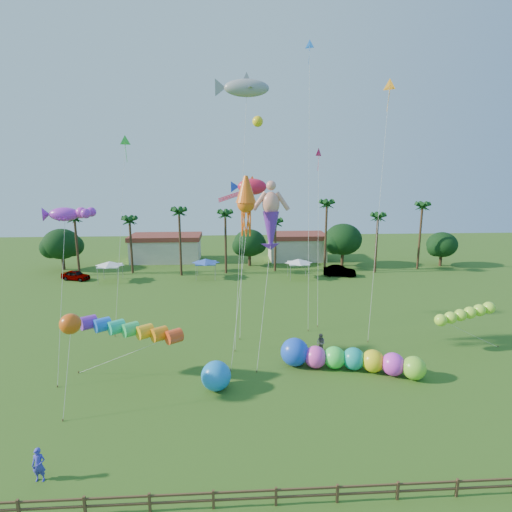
{
  "coord_description": "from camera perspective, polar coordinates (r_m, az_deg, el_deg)",
  "views": [
    {
      "loc": [
        -1.95,
        -22.33,
        15.74
      ],
      "look_at": [
        0.0,
        10.0,
        9.0
      ],
      "focal_mm": 28.0,
      "sensor_mm": 36.0,
      "label": 1
    }
  ],
  "objects": [
    {
      "name": "buildings_row",
      "position": [
        73.63,
        -4.28,
        0.97
      ],
      "size": [
        35.0,
        7.0,
        4.0
      ],
      "color": "beige",
      "rests_on": "ground"
    },
    {
      "name": "tent_row",
      "position": [
        60.22,
        -7.23,
        -0.79
      ],
      "size": [
        31.0,
        4.0,
        0.6
      ],
      "color": "white",
      "rests_on": "ground"
    },
    {
      "name": "caterpillar_inflatable",
      "position": [
        34.21,
        12.61,
        -14.11
      ],
      "size": [
        11.28,
        5.2,
        2.34
      ],
      "rotation": [
        0.0,
        0.0,
        -0.29
      ],
      "color": "#FF43C9",
      "rests_on": "ground"
    },
    {
      "name": "delta_kite_red",
      "position": [
        42.85,
        8.94,
        13.78
      ],
      "size": [
        0.99,
        3.59,
        18.3
      ],
      "color": "#E1194C",
      "rests_on": "ground"
    },
    {
      "name": "delta_kite_yellow",
      "position": [
        41.58,
        18.48,
        21.58
      ],
      "size": [
        2.51,
        4.09,
        24.27
      ],
      "color": "orange",
      "rests_on": "ground"
    },
    {
      "name": "rainbow_tube",
      "position": [
        31.67,
        -15.22,
        -11.1
      ],
      "size": [
        9.82,
        4.46,
        4.21
      ],
      "color": "#EE451A",
      "rests_on": "ground"
    },
    {
      "name": "shark_kite",
      "position": [
        39.44,
        -1.36,
        22.85
      ],
      "size": [
        5.56,
        6.26,
        24.33
      ],
      "color": "gray",
      "rests_on": "ground"
    },
    {
      "name": "lobster_kite",
      "position": [
        35.1,
        -25.71,
        5.39
      ],
      "size": [
        4.55,
        6.06,
        13.34
      ],
      "color": "#AB2AD3",
      "rests_on": "ground"
    },
    {
      "name": "green_worm",
      "position": [
        39.35,
        24.89,
        -8.31
      ],
      "size": [
        8.98,
        1.32,
        3.62
      ],
      "color": "#A6F135",
      "rests_on": "ground"
    },
    {
      "name": "fence",
      "position": [
        22.35,
        2.88,
        -30.87
      ],
      "size": [
        36.12,
        0.12,
        1.0
      ],
      "color": "brown",
      "rests_on": "ground"
    },
    {
      "name": "blue_ball",
      "position": [
        30.82,
        -5.73,
        -16.66
      ],
      "size": [
        2.21,
        2.21,
        2.21
      ],
      "primitive_type": "sphere",
      "color": "#1980E3",
      "rests_on": "ground"
    },
    {
      "name": "orange_ball_kite",
      "position": [
        29.51,
        -25.0,
        -8.8
      ],
      "size": [
        1.72,
        2.76,
        6.64
      ],
      "color": "#E15512",
      "rests_on": "ground"
    },
    {
      "name": "spectator_b",
      "position": [
        36.91,
        9.24,
        -12.18
      ],
      "size": [
        1.04,
        1.06,
        1.72
      ],
      "primitive_type": "imported",
      "rotation": [
        0.0,
        0.0,
        -0.89
      ],
      "color": "gray",
      "rests_on": "ground"
    },
    {
      "name": "car_b",
      "position": [
        63.41,
        11.87,
        -2.11
      ],
      "size": [
        5.22,
        2.77,
        1.64
      ],
      "primitive_type": "imported",
      "rotation": [
        0.0,
        0.0,
        1.35
      ],
      "color": "#4C4C54",
      "rests_on": "ground"
    },
    {
      "name": "merman_kite",
      "position": [
        34.67,
        2.14,
        5.09
      ],
      "size": [
        2.86,
        5.78,
        14.6
      ],
      "color": "#E89684",
      "rests_on": "ground"
    },
    {
      "name": "fish_kite",
      "position": [
        41.43,
        -0.54,
        9.86
      ],
      "size": [
        4.5,
        6.14,
        15.31
      ],
      "color": "red",
      "rests_on": "ground"
    },
    {
      "name": "tree_line",
      "position": [
        67.53,
        1.28,
        1.98
      ],
      "size": [
        69.46,
        8.91,
        11.0
      ],
      "color": "#3A2819",
      "rests_on": "ground"
    },
    {
      "name": "spectator_a",
      "position": [
        25.9,
        -28.61,
        -24.72
      ],
      "size": [
        0.68,
        0.45,
        1.86
      ],
      "primitive_type": "imported",
      "rotation": [
        0.0,
        0.0,
        0.01
      ],
      "color": "#3839C4",
      "rests_on": "ground"
    },
    {
      "name": "ground",
      "position": [
        27.39,
        1.37,
        -23.33
      ],
      "size": [
        160.0,
        160.0,
        0.0
      ],
      "primitive_type": "plane",
      "color": "#285116",
      "rests_on": "ground"
    },
    {
      "name": "delta_kite_blue",
      "position": [
        43.91,
        7.65,
        26.48
      ],
      "size": [
        1.04,
        4.5,
        28.5
      ],
      "color": "blue",
      "rests_on": "ground"
    },
    {
      "name": "delta_kite_green",
      "position": [
        42.73,
        -18.2,
        14.87
      ],
      "size": [
        1.86,
        4.32,
        19.41
      ],
      "color": "green",
      "rests_on": "ground"
    },
    {
      "name": "car_a",
      "position": [
        65.67,
        -24.37,
        -2.52
      ],
      "size": [
        4.63,
        3.01,
        1.47
      ],
      "primitive_type": "imported",
      "rotation": [
        0.0,
        0.0,
        1.25
      ],
      "color": "#4C4C54",
      "rests_on": "ground"
    },
    {
      "name": "squid_kite",
      "position": [
        33.14,
        -1.44,
        7.47
      ],
      "size": [
        2.53,
        4.35,
        15.65
      ],
      "color": "orange",
      "rests_on": "ground"
    }
  ]
}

